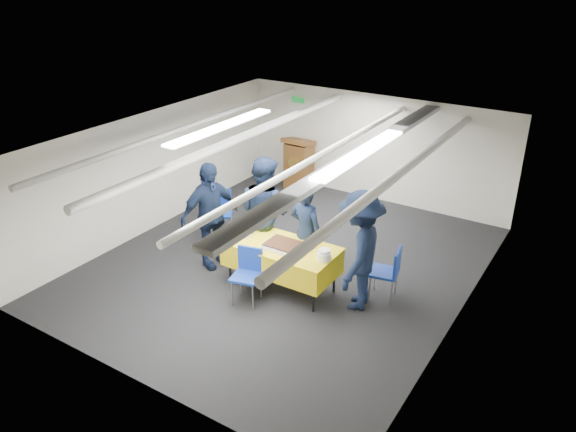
{
  "coord_description": "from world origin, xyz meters",
  "views": [
    {
      "loc": [
        4.58,
        -7.18,
        4.93
      ],
      "look_at": [
        0.17,
        -0.2,
        1.05
      ],
      "focal_mm": 35.0,
      "sensor_mm": 36.0,
      "label": 1
    }
  ],
  "objects_px": {
    "sheet_cake": "(283,245)",
    "podium": "(299,164)",
    "chair_left": "(221,208)",
    "serving_table": "(281,257)",
    "sailor_b": "(264,212)",
    "chair_near": "(248,269)",
    "sailor_c": "(210,215)",
    "sailor_d": "(360,251)",
    "chair_right": "(390,269)",
    "sailor_a": "(306,232)"
  },
  "relations": [
    {
      "from": "chair_right",
      "to": "podium",
      "type": "bearing_deg",
      "value": 138.76
    },
    {
      "from": "chair_near",
      "to": "sailor_d",
      "type": "distance_m",
      "value": 1.73
    },
    {
      "from": "chair_near",
      "to": "sailor_b",
      "type": "xyz_separation_m",
      "value": [
        -0.43,
        1.09,
        0.45
      ]
    },
    {
      "from": "chair_right",
      "to": "chair_near",
      "type": "bearing_deg",
      "value": -147.04
    },
    {
      "from": "serving_table",
      "to": "podium",
      "type": "relative_size",
      "value": 1.45
    },
    {
      "from": "serving_table",
      "to": "sheet_cake",
      "type": "height_order",
      "value": "sheet_cake"
    },
    {
      "from": "podium",
      "to": "sailor_a",
      "type": "xyz_separation_m",
      "value": [
        2.1,
        -3.23,
        0.23
      ]
    },
    {
      "from": "chair_right",
      "to": "chair_left",
      "type": "height_order",
      "value": "same"
    },
    {
      "from": "podium",
      "to": "chair_left",
      "type": "bearing_deg",
      "value": -92.36
    },
    {
      "from": "sheet_cake",
      "to": "podium",
      "type": "relative_size",
      "value": 0.44
    },
    {
      "from": "podium",
      "to": "chair_near",
      "type": "bearing_deg",
      "value": -68.42
    },
    {
      "from": "chair_near",
      "to": "sailor_a",
      "type": "relative_size",
      "value": 0.52
    },
    {
      "from": "sheet_cake",
      "to": "sailor_b",
      "type": "distance_m",
      "value": 0.97
    },
    {
      "from": "podium",
      "to": "sailor_c",
      "type": "distance_m",
      "value": 3.78
    },
    {
      "from": "chair_near",
      "to": "chair_left",
      "type": "bearing_deg",
      "value": 138.46
    },
    {
      "from": "sheet_cake",
      "to": "sailor_d",
      "type": "xyz_separation_m",
      "value": [
        1.17,
        0.27,
        0.12
      ]
    },
    {
      "from": "serving_table",
      "to": "sailor_c",
      "type": "distance_m",
      "value": 1.47
    },
    {
      "from": "chair_near",
      "to": "chair_left",
      "type": "xyz_separation_m",
      "value": [
        -1.8,
        1.59,
        0.0
      ]
    },
    {
      "from": "chair_right",
      "to": "sailor_b",
      "type": "relative_size",
      "value": 0.44
    },
    {
      "from": "sheet_cake",
      "to": "chair_near",
      "type": "xyz_separation_m",
      "value": [
        -0.32,
        -0.5,
        -0.29
      ]
    },
    {
      "from": "sailor_c",
      "to": "sailor_d",
      "type": "height_order",
      "value": "sailor_d"
    },
    {
      "from": "chair_left",
      "to": "sailor_d",
      "type": "height_order",
      "value": "sailor_d"
    },
    {
      "from": "sailor_d",
      "to": "sheet_cake",
      "type": "bearing_deg",
      "value": -87.93
    },
    {
      "from": "sheet_cake",
      "to": "sailor_c",
      "type": "height_order",
      "value": "sailor_c"
    },
    {
      "from": "sheet_cake",
      "to": "sailor_b",
      "type": "xyz_separation_m",
      "value": [
        -0.76,
        0.59,
        0.16
      ]
    },
    {
      "from": "chair_left",
      "to": "chair_near",
      "type": "bearing_deg",
      "value": -41.54
    },
    {
      "from": "sailor_a",
      "to": "sheet_cake",
      "type": "bearing_deg",
      "value": 86.92
    },
    {
      "from": "podium",
      "to": "sailor_d",
      "type": "relative_size",
      "value": 0.67
    },
    {
      "from": "chair_near",
      "to": "serving_table",
      "type": "bearing_deg",
      "value": 66.8
    },
    {
      "from": "chair_right",
      "to": "sailor_b",
      "type": "bearing_deg",
      "value": -177.55
    },
    {
      "from": "podium",
      "to": "chair_left",
      "type": "relative_size",
      "value": 1.44
    },
    {
      "from": "chair_left",
      "to": "serving_table",
      "type": "bearing_deg",
      "value": -26.76
    },
    {
      "from": "sailor_c",
      "to": "chair_right",
      "type": "bearing_deg",
      "value": -60.38
    },
    {
      "from": "chair_left",
      "to": "sailor_c",
      "type": "distance_m",
      "value": 1.29
    },
    {
      "from": "serving_table",
      "to": "podium",
      "type": "height_order",
      "value": "podium"
    },
    {
      "from": "sailor_d",
      "to": "podium",
      "type": "bearing_deg",
      "value": -148.54
    },
    {
      "from": "chair_near",
      "to": "sailor_b",
      "type": "distance_m",
      "value": 1.26
    },
    {
      "from": "sailor_c",
      "to": "chair_near",
      "type": "bearing_deg",
      "value": -97.29
    },
    {
      "from": "sheet_cake",
      "to": "sailor_a",
      "type": "relative_size",
      "value": 0.33
    },
    {
      "from": "chair_near",
      "to": "chair_left",
      "type": "distance_m",
      "value": 2.4
    },
    {
      "from": "podium",
      "to": "sailor_c",
      "type": "height_order",
      "value": "sailor_c"
    },
    {
      "from": "chair_near",
      "to": "sailor_c",
      "type": "relative_size",
      "value": 0.46
    },
    {
      "from": "chair_right",
      "to": "sailor_a",
      "type": "distance_m",
      "value": 1.46
    },
    {
      "from": "serving_table",
      "to": "chair_right",
      "type": "xyz_separation_m",
      "value": [
        1.59,
        0.62,
        -0.03
      ]
    },
    {
      "from": "podium",
      "to": "sailor_a",
      "type": "height_order",
      "value": "sailor_a"
    },
    {
      "from": "podium",
      "to": "sailor_b",
      "type": "bearing_deg",
      "value": -68.48
    },
    {
      "from": "serving_table",
      "to": "chair_left",
      "type": "distance_m",
      "value": 2.29
    },
    {
      "from": "sheet_cake",
      "to": "chair_left",
      "type": "bearing_deg",
      "value": 152.63
    },
    {
      "from": "podium",
      "to": "serving_table",
      "type": "bearing_deg",
      "value": -62.48
    },
    {
      "from": "podium",
      "to": "sailor_b",
      "type": "relative_size",
      "value": 0.64
    }
  ]
}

